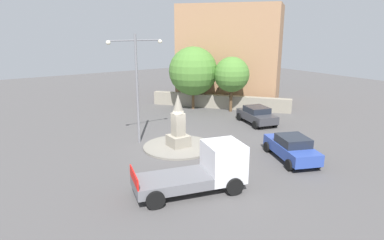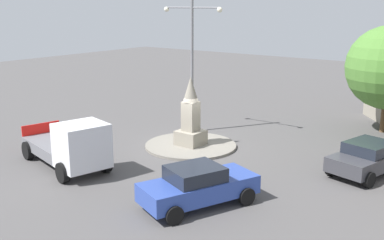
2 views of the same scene
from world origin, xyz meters
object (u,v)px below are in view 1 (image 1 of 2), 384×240
monument (178,125)px  tree_near_wall (232,75)px  car_blue_far_side (291,148)px  truck_white_passing (204,169)px  streetlamp (137,78)px  corner_building (230,53)px  tree_mid_cluster (193,71)px  car_dark_grey_waiting (257,115)px

monument → tree_near_wall: size_ratio=0.68×
car_blue_far_side → truck_white_passing: truck_white_passing is taller
monument → streetlamp: (1.69, -2.34, 2.92)m
truck_white_passing → corner_building: 22.25m
streetlamp → tree_mid_cluster: (-8.55, -6.32, -0.81)m
streetlamp → tree_near_wall: streetlamp is taller
truck_white_passing → monument: bearing=-109.5°
monument → streetlamp: 4.11m
corner_building → tree_near_wall: corner_building is taller
monument → streetlamp: bearing=-54.1°
tree_near_wall → tree_mid_cluster: bearing=-50.8°
streetlamp → corner_building: corner_building is taller
streetlamp → car_blue_far_side: bearing=128.4°
monument → tree_mid_cluster: tree_mid_cluster is taller
truck_white_passing → corner_building: corner_building is taller
car_blue_far_side → tree_near_wall: bearing=-112.7°
streetlamp → truck_white_passing: size_ratio=1.30×
car_blue_far_side → corner_building: bearing=-117.6°
car_dark_grey_waiting → truck_white_passing: size_ratio=0.75×
car_blue_far_side → corner_building: corner_building is taller
car_dark_grey_waiting → truck_white_passing: 12.56m
tree_near_wall → corner_building: bearing=-128.0°
car_blue_far_side → corner_building: size_ratio=0.44×
monument → tree_mid_cluster: size_ratio=0.58×
car_dark_grey_waiting → corner_building: bearing=-116.6°
tree_near_wall → truck_white_passing: bearing=45.9°
car_blue_far_side → truck_white_passing: (6.50, 0.31, 0.29)m
tree_near_wall → tree_mid_cluster: 3.67m
car_dark_grey_waiting → tree_mid_cluster: tree_mid_cluster is taller
monument → car_dark_grey_waiting: 8.43m
truck_white_passing → corner_building: bearing=-132.5°
car_dark_grey_waiting → tree_near_wall: tree_near_wall is taller
tree_near_wall → tree_mid_cluster: size_ratio=0.86×
corner_building → streetlamp: bearing=29.2°
monument → car_dark_grey_waiting: monument is taller
corner_building → tree_near_wall: size_ratio=2.03×
truck_white_passing → corner_building: size_ratio=0.54×
streetlamp → corner_building: 16.56m
car_dark_grey_waiting → truck_white_passing: (10.30, 7.18, 0.31)m
streetlamp → car_blue_far_side: streetlamp is taller
monument → truck_white_passing: size_ratio=0.62×
corner_building → tree_mid_cluster: 6.29m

